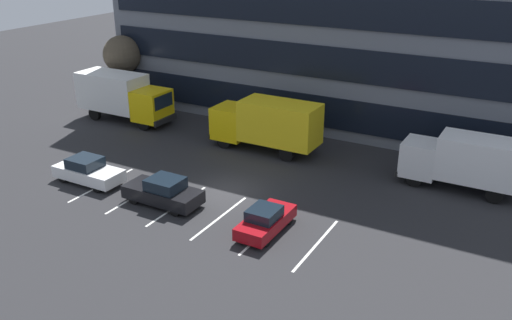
{
  "coord_description": "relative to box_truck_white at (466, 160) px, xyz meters",
  "views": [
    {
      "loc": [
        15.75,
        -24.56,
        14.09
      ],
      "look_at": [
        0.82,
        2.05,
        1.4
      ],
      "focal_mm": 38.64,
      "sensor_mm": 36.0,
      "label": 1
    }
  ],
  "objects": [
    {
      "name": "sedan_white",
      "position": [
        -19.94,
        -10.02,
        -1.12
      ],
      "size": [
        4.36,
        1.83,
        1.56
      ],
      "color": "white",
      "rests_on": "ground_plane"
    },
    {
      "name": "ground_plane",
      "position": [
        -11.99,
        -7.0,
        -1.85
      ],
      "size": [
        120.0,
        120.0,
        0.0
      ],
      "primitive_type": "plane",
      "color": "#262628"
    },
    {
      "name": "sedan_maroon",
      "position": [
        -7.75,
        -10.04,
        -1.2
      ],
      "size": [
        1.62,
        3.88,
        1.39
      ],
      "color": "maroon",
      "rests_on": "ground_plane"
    },
    {
      "name": "box_truck_yellow",
      "position": [
        -26.14,
        0.11,
        0.24
      ],
      "size": [
        8.04,
        2.66,
        3.73
      ],
      "color": "yellow",
      "rests_on": "ground_plane"
    },
    {
      "name": "box_truck_white",
      "position": [
        0.0,
        0.0,
        0.0
      ],
      "size": [
        7.11,
        2.35,
        3.29
      ],
      "color": "white",
      "rests_on": "ground_plane"
    },
    {
      "name": "office_building",
      "position": [
        -11.99,
        10.95,
        7.15
      ],
      "size": [
        36.4,
        13.57,
        18.0
      ],
      "color": "slate",
      "rests_on": "ground_plane"
    },
    {
      "name": "box_truck_yellow_all",
      "position": [
        -13.02,
        -0.13,
        0.17
      ],
      "size": [
        7.75,
        2.57,
        3.59
      ],
      "color": "yellow",
      "rests_on": "ground_plane"
    },
    {
      "name": "bare_tree",
      "position": [
        -28.99,
        3.53,
        2.54
      ],
      "size": [
        3.21,
        3.21,
        6.02
      ],
      "color": "#473323",
      "rests_on": "ground_plane"
    },
    {
      "name": "lot_markings",
      "position": [
        -11.99,
        -9.93,
        -1.85
      ],
      "size": [
        14.14,
        5.4,
        0.01
      ],
      "color": "silver",
      "rests_on": "ground_plane"
    },
    {
      "name": "sedan_black",
      "position": [
        -14.15,
        -10.11,
        -1.1
      ],
      "size": [
        4.46,
        1.87,
        1.6
      ],
      "color": "black",
      "rests_on": "ground_plane"
    }
  ]
}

